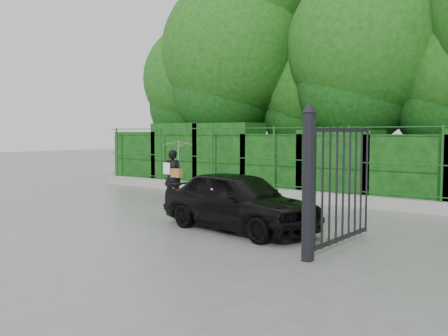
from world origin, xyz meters
The scene contains 8 objects.
ground centered at (0.00, 0.00, 0.00)m, with size 80.00×80.00×0.00m, color gray.
kerb centered at (0.00, 4.50, 0.15)m, with size 14.00×0.25×0.30m, color #9E9E99.
fence centered at (0.22, 4.50, 1.20)m, with size 14.13×0.06×1.80m.
hedge centered at (-0.12, 5.50, 1.02)m, with size 14.20×1.20×2.25m.
trees centered at (1.14, 7.74, 4.62)m, with size 17.10×6.15×8.08m.
gate centered at (4.60, -0.72, 1.19)m, with size 0.22×2.33×2.36m.
woman centered at (-1.43, 2.36, 1.13)m, with size 0.89×0.87×1.71m.
car centered at (2.39, 0.07, 0.59)m, with size 1.39×3.45×1.17m, color black.
Camera 1 is at (8.10, -7.71, 1.90)m, focal length 40.00 mm.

